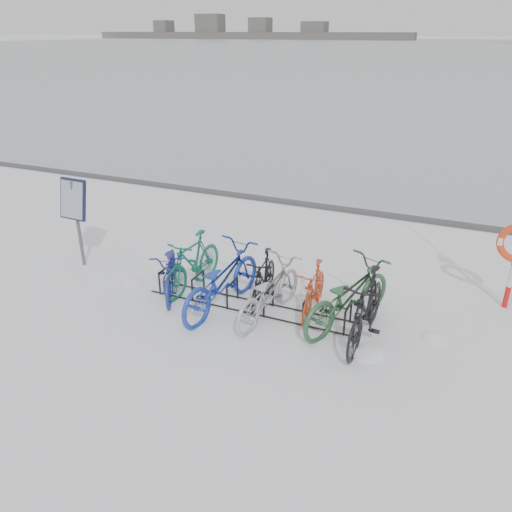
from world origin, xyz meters
name	(u,v)px	position (x,y,z in m)	size (l,w,h in m)	color
ground	(250,307)	(0.00, 0.00, 0.00)	(900.00, 900.00, 0.00)	white
ice_sheet	(477,48)	(0.00, 155.00, 0.01)	(400.00, 298.00, 0.02)	#A0AEB5
quay_edge	(335,208)	(0.00, 5.90, 0.05)	(400.00, 0.25, 0.10)	#3F3F42
bike_rack	(250,299)	(0.00, 0.00, 0.18)	(4.00, 0.48, 0.46)	black
info_board	(74,204)	(-4.05, 0.22, 1.37)	(0.65, 0.27, 1.91)	#595B5E
shoreline	(240,33)	(-122.02, 260.00, 2.79)	(180.00, 12.00, 9.50)	#464646
bike_0	(171,268)	(-1.66, -0.01, 0.49)	(0.65, 1.86, 0.98)	navy
bike_1	(193,261)	(-1.35, 0.30, 0.56)	(0.53, 1.86, 1.12)	#125F4C
bike_2	(221,278)	(-0.48, -0.19, 0.59)	(0.79, 2.26, 1.18)	#1C39AB
bike_3	(264,277)	(0.11, 0.36, 0.48)	(0.46, 1.61, 0.97)	black
bike_4	(269,289)	(0.41, -0.13, 0.53)	(0.70, 2.00, 1.05)	#A5A9AC
bike_5	(314,289)	(1.10, 0.30, 0.48)	(0.45, 1.58, 0.95)	#BC3C19
bike_6	(348,294)	(1.74, 0.15, 0.58)	(0.77, 2.21, 1.16)	#2B5938
bike_7	(367,307)	(2.12, -0.18, 0.60)	(0.57, 2.00, 1.20)	black
snow_drifts	(301,316)	(0.95, 0.09, 0.00)	(6.14, 1.69, 0.19)	white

